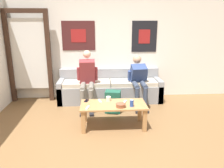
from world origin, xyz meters
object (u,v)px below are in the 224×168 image
at_px(backpack, 113,102).
at_px(drink_can_blue, 132,103).
at_px(coffee_table, 113,108).
at_px(person_seated_adult, 87,78).
at_px(ceramic_bowl, 121,105).
at_px(game_controller_near_left, 100,101).
at_px(pillar_candle, 108,99).
at_px(person_seated_teen, 139,78).
at_px(game_controller_near_right, 125,102).
at_px(cell_phone, 86,101).
at_px(couch, 110,89).
at_px(game_controller_far_center, 88,108).

bearing_deg(backpack, drink_can_blue, -71.10).
distance_m(coffee_table, person_seated_adult, 1.19).
relative_size(ceramic_bowl, game_controller_near_left, 1.17).
bearing_deg(pillar_candle, game_controller_near_left, -168.88).
relative_size(backpack, game_controller_near_left, 3.17).
bearing_deg(coffee_table, person_seated_teen, 58.90).
relative_size(game_controller_near_right, cell_phone, 0.99).
bearing_deg(person_seated_adult, cell_phone, -88.80).
xyz_separation_m(coffee_table, person_seated_teen, (0.65, 1.08, 0.26)).
bearing_deg(game_controller_near_left, person_seated_adult, 106.50).
height_order(backpack, cell_phone, backpack).
relative_size(couch, drink_can_blue, 19.80).
distance_m(backpack, ceramic_bowl, 0.85).
bearing_deg(game_controller_near_left, game_controller_far_center, -124.08).
bearing_deg(backpack, game_controller_near_left, -118.28).
xyz_separation_m(pillar_candle, drink_can_blue, (0.39, -0.31, 0.02)).
relative_size(backpack, drink_can_blue, 3.79).
height_order(coffee_table, ceramic_bowl, ceramic_bowl).
relative_size(pillar_candle, drink_can_blue, 0.78).
height_order(couch, backpack, couch).
xyz_separation_m(coffee_table, game_controller_near_right, (0.22, 0.06, 0.09)).
relative_size(pillar_candle, game_controller_near_left, 0.66).
relative_size(game_controller_far_center, cell_phone, 1.00).
xyz_separation_m(couch, backpack, (0.02, -0.75, -0.06)).
bearing_deg(person_seated_teen, cell_phone, -141.81).
xyz_separation_m(person_seated_teen, pillar_candle, (-0.74, -0.92, -0.14)).
bearing_deg(game_controller_far_center, pillar_candle, 42.92).
bearing_deg(drink_can_blue, game_controller_near_right, 113.87).
xyz_separation_m(drink_can_blue, game_controller_near_left, (-0.55, 0.28, -0.05)).
xyz_separation_m(coffee_table, drink_can_blue, (0.31, -0.15, 0.14)).
bearing_deg(drink_can_blue, couch, 100.64).
height_order(backpack, pillar_candle, pillar_candle).
bearing_deg(pillar_candle, backpack, 76.01).
relative_size(game_controller_near_right, game_controller_far_center, 0.98).
xyz_separation_m(person_seated_teen, cell_phone, (-1.14, -0.90, -0.18)).
height_order(person_seated_adult, game_controller_near_right, person_seated_adult).
bearing_deg(backpack, couch, 91.28).
xyz_separation_m(backpack, game_controller_near_right, (0.18, -0.59, 0.23)).
bearing_deg(coffee_table, pillar_candle, 117.04).
distance_m(couch, game_controller_near_right, 1.36).
height_order(person_seated_teen, drink_can_blue, person_seated_teen).
height_order(person_seated_adult, game_controller_near_left, person_seated_adult).
height_order(couch, game_controller_near_left, couch).
bearing_deg(backpack, ceramic_bowl, -84.30).
xyz_separation_m(couch, pillar_candle, (-0.10, -1.23, 0.20)).
bearing_deg(cell_phone, person_seated_adult, 91.20).
bearing_deg(cell_phone, coffee_table, -20.56).
height_order(backpack, ceramic_bowl, ceramic_bowl).
relative_size(coffee_table, backpack, 2.50).
bearing_deg(cell_phone, person_seated_teen, 38.19).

